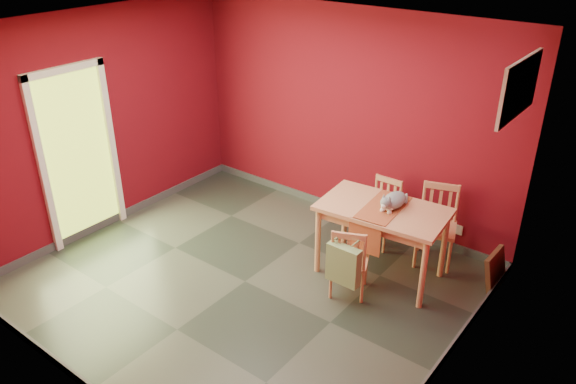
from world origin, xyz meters
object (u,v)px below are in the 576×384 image
Objects in this scene: dining_table at (383,216)px; chair_far_right at (437,224)px; chair_near at (349,260)px; tote_bag at (343,265)px; cat at (394,198)px; chair_far_left at (382,211)px; picture_frame at (495,270)px.

chair_far_right reaches higher than dining_table.
dining_table reaches higher than chair_near.
tote_bag is 1.13× the size of cat.
chair_near is (0.25, -1.14, -0.00)m from chair_far_left.
cat is (0.40, -0.54, 0.53)m from chair_far_left.
cat is at bearing -117.37° from chair_far_right.
chair_far_left is 0.88× the size of chair_far_right.
tote_bag is (-0.39, -1.35, 0.01)m from chair_far_right.
picture_frame is at bearing -3.23° from chair_far_left.
tote_bag is 1.15× the size of picture_frame.
chair_far_right is 2.17× the size of picture_frame.
chair_far_right is 0.78m from cat.
cat reaches higher than dining_table.
chair_near is at bearing -138.42° from picture_frame.
chair_near is (-0.08, -0.52, -0.32)m from dining_table.
picture_frame is (1.44, -0.08, -0.21)m from chair_far_left.
dining_table is at bearing -154.34° from picture_frame.
cat is (0.16, 0.60, 0.53)m from chair_near.
cat is at bearing -156.25° from picture_frame.
chair_far_left is at bearing 118.02° from dining_table.
dining_table is 3.30× the size of picture_frame.
chair_near is at bearing -98.61° from dining_table.
chair_far_left is at bearing 103.73° from cat.
picture_frame is at bearing 25.66° from dining_table.
picture_frame is at bearing 0.52° from cat.
chair_far_left is at bearing 102.31° from chair_near.
cat reaches higher than chair_near.
dining_table is 1.72× the size of chair_far_left.
cat reaches higher than chair_far_left.
chair_near is at bearing -127.74° from cat.
chair_near is 1.91× the size of picture_frame.
chair_far_right reaches higher than chair_near.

